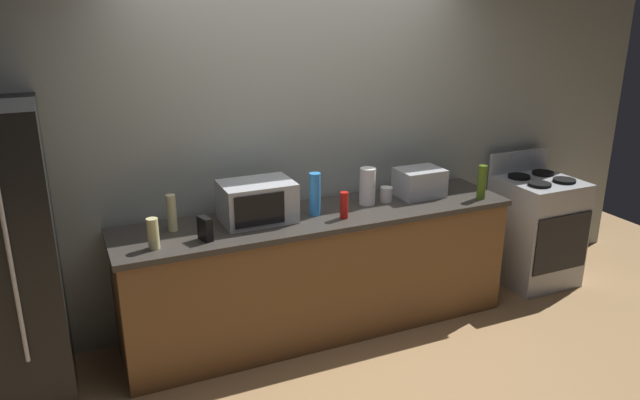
{
  "coord_description": "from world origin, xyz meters",
  "views": [
    {
      "loc": [
        -1.62,
        -3.22,
        2.34
      ],
      "look_at": [
        0.0,
        0.4,
        1.0
      ],
      "focal_mm": 33.98,
      "sensor_mm": 36.0,
      "label": 1
    }
  ],
  "objects": [
    {
      "name": "microwave",
      "position": [
        -0.44,
        0.45,
        1.04
      ],
      "size": [
        0.48,
        0.35,
        0.27
      ],
      "color": "#B7BABF",
      "rests_on": "counter_run"
    },
    {
      "name": "cordless_phone",
      "position": [
        -0.84,
        0.25,
        0.98
      ],
      "size": [
        0.08,
        0.12,
        0.15
      ],
      "primitive_type": "cube",
      "rotation": [
        0.0,
        0.0,
        0.3
      ],
      "color": "black",
      "rests_on": "counter_run"
    },
    {
      "name": "bottle_olive_oil",
      "position": [
        1.23,
        0.21,
        1.03
      ],
      "size": [
        0.06,
        0.06,
        0.26
      ],
      "primitive_type": "cylinder",
      "color": "#4C6B19",
      "rests_on": "counter_run"
    },
    {
      "name": "paper_towel_roll",
      "position": [
        0.4,
        0.45,
        1.04
      ],
      "size": [
        0.12,
        0.12,
        0.27
      ],
      "primitive_type": "cylinder",
      "color": "white",
      "rests_on": "counter_run"
    },
    {
      "name": "bottle_spray_cleaner",
      "position": [
        -0.04,
        0.39,
        1.05
      ],
      "size": [
        0.08,
        0.08,
        0.3
      ],
      "primitive_type": "cylinder",
      "color": "#338CE5",
      "rests_on": "counter_run"
    },
    {
      "name": "back_wall",
      "position": [
        0.0,
        0.81,
        1.35
      ],
      "size": [
        6.4,
        0.1,
        2.7
      ],
      "primitive_type": "cube",
      "color": "#9EA399",
      "rests_on": "ground_plane"
    },
    {
      "name": "bottle_hot_sauce",
      "position": [
        0.11,
        0.25,
        0.99
      ],
      "size": [
        0.06,
        0.06,
        0.18
      ],
      "primitive_type": "cylinder",
      "color": "red",
      "rests_on": "counter_run"
    },
    {
      "name": "bottle_vinegar",
      "position": [
        -1.16,
        0.25,
        1.0
      ],
      "size": [
        0.07,
        0.07,
        0.19
      ],
      "primitive_type": "cylinder",
      "color": "beige",
      "rests_on": "counter_run"
    },
    {
      "name": "bottle_hand_soap",
      "position": [
        -1.0,
        0.49,
        1.02
      ],
      "size": [
        0.06,
        0.06,
        0.24
      ],
      "primitive_type": "cylinder",
      "color": "beige",
      "rests_on": "counter_run"
    },
    {
      "name": "stove_range",
      "position": [
        2.0,
        0.4,
        0.46
      ],
      "size": [
        0.6,
        0.61,
        1.08
      ],
      "color": "#B7BABF",
      "rests_on": "ground_plane"
    },
    {
      "name": "ground_plane",
      "position": [
        0.0,
        0.0,
        0.0
      ],
      "size": [
        8.0,
        8.0,
        0.0
      ],
      "primitive_type": "plane",
      "color": "#A87F51"
    },
    {
      "name": "counter_run",
      "position": [
        0.0,
        0.4,
        0.45
      ],
      "size": [
        2.84,
        0.64,
        0.9
      ],
      "color": "brown",
      "rests_on": "ground_plane"
    },
    {
      "name": "mug_white",
      "position": [
        0.55,
        0.44,
        0.95
      ],
      "size": [
        0.09,
        0.09,
        0.11
      ],
      "primitive_type": "cylinder",
      "color": "white",
      "rests_on": "counter_run"
    },
    {
      "name": "toaster_oven",
      "position": [
        0.85,
        0.46,
        1.01
      ],
      "size": [
        0.34,
        0.26,
        0.21
      ],
      "primitive_type": "cube",
      "color": "#B7BABF",
      "rests_on": "counter_run"
    }
  ]
}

